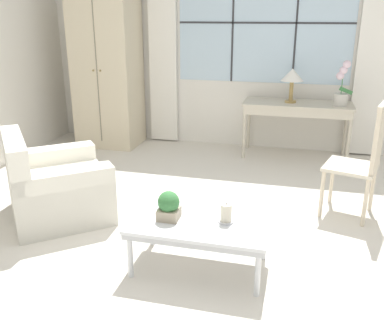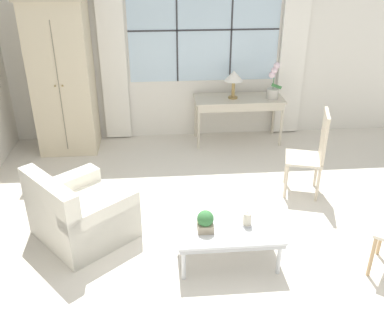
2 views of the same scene
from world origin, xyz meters
name	(u,v)px [view 1 (image 1 of 2)]	position (x,y,z in m)	size (l,w,h in m)	color
ground_plane	(218,255)	(0.00, 0.00, 0.00)	(14.00, 14.00, 0.00)	silver
wall_back_windowed	(263,45)	(0.00, 3.02, 1.40)	(7.20, 0.14, 2.80)	silver
armoire	(107,65)	(-2.08, 2.63, 1.13)	(0.91, 0.71, 2.24)	beige
console_table	(297,109)	(0.51, 2.66, 0.64)	(1.36, 0.55, 0.72)	beige
table_lamp	(292,76)	(0.42, 2.66, 1.05)	(0.28, 0.28, 0.43)	#9E7F47
potted_orchid	(342,89)	(1.01, 2.60, 0.93)	(0.22, 0.18, 0.55)	#BCB7AD
armchair_upholstered	(56,188)	(-1.60, 0.33, 0.27)	(1.23, 1.24, 0.80)	silver
side_chair_wooden	(365,155)	(1.13, 1.00, 0.60)	(0.55, 0.55, 1.09)	beige
coffee_table	(200,226)	(-0.10, -0.20, 0.34)	(1.00, 0.57, 0.38)	silver
potted_plant_small	(169,206)	(-0.33, -0.21, 0.49)	(0.16, 0.16, 0.21)	tan
pillar_candle	(226,214)	(0.08, -0.17, 0.45)	(0.11, 0.11, 0.15)	silver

